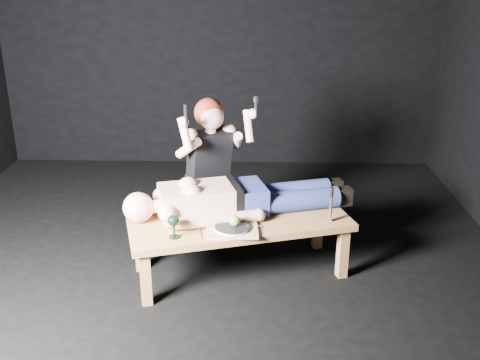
{
  "coord_description": "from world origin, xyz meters",
  "views": [
    {
      "loc": [
        0.44,
        -3.88,
        2.2
      ],
      "look_at": [
        0.33,
        -0.09,
        0.75
      ],
      "focal_mm": 41.42,
      "sensor_mm": 36.0,
      "label": 1
    }
  ],
  "objects_px": {
    "carving_knife": "(331,205)",
    "table": "(240,247)",
    "kneeling_woman": "(206,169)",
    "goblet": "(174,226)",
    "lying_man": "(242,194)",
    "serving_tray": "(232,230)"
  },
  "relations": [
    {
      "from": "kneeling_woman",
      "to": "carving_knife",
      "type": "height_order",
      "value": "kneeling_woman"
    },
    {
      "from": "serving_tray",
      "to": "carving_knife",
      "type": "distance_m",
      "value": 0.76
    },
    {
      "from": "table",
      "to": "lying_man",
      "type": "relative_size",
      "value": 0.91
    },
    {
      "from": "goblet",
      "to": "kneeling_woman",
      "type": "bearing_deg",
      "value": 80.12
    },
    {
      "from": "kneeling_woman",
      "to": "carving_knife",
      "type": "relative_size",
      "value": 4.83
    },
    {
      "from": "lying_man",
      "to": "serving_tray",
      "type": "bearing_deg",
      "value": -115.75
    },
    {
      "from": "lying_man",
      "to": "kneeling_woman",
      "type": "xyz_separation_m",
      "value": [
        -0.31,
        0.38,
        0.06
      ]
    },
    {
      "from": "goblet",
      "to": "table",
      "type": "bearing_deg",
      "value": 34.22
    },
    {
      "from": "lying_man",
      "to": "goblet",
      "type": "xyz_separation_m",
      "value": [
        -0.46,
        -0.47,
        -0.06
      ]
    },
    {
      "from": "goblet",
      "to": "carving_knife",
      "type": "bearing_deg",
      "value": 15.08
    },
    {
      "from": "table",
      "to": "goblet",
      "type": "xyz_separation_m",
      "value": [
        -0.45,
        -0.3,
        0.31
      ]
    },
    {
      "from": "carving_knife",
      "to": "table",
      "type": "bearing_deg",
      "value": 163.28
    },
    {
      "from": "table",
      "to": "goblet",
      "type": "relative_size",
      "value": 9.53
    },
    {
      "from": "table",
      "to": "kneeling_woman",
      "type": "xyz_separation_m",
      "value": [
        -0.3,
        0.55,
        0.43
      ]
    },
    {
      "from": "lying_man",
      "to": "goblet",
      "type": "height_order",
      "value": "lying_man"
    },
    {
      "from": "table",
      "to": "goblet",
      "type": "distance_m",
      "value": 0.62
    },
    {
      "from": "lying_man",
      "to": "kneeling_woman",
      "type": "relative_size",
      "value": 1.38
    },
    {
      "from": "kneeling_woman",
      "to": "goblet",
      "type": "distance_m",
      "value": 0.87
    },
    {
      "from": "kneeling_woman",
      "to": "serving_tray",
      "type": "distance_m",
      "value": 0.81
    },
    {
      "from": "kneeling_woman",
      "to": "goblet",
      "type": "relative_size",
      "value": 7.6
    },
    {
      "from": "lying_man",
      "to": "goblet",
      "type": "bearing_deg",
      "value": -150.8
    },
    {
      "from": "kneeling_woman",
      "to": "serving_tray",
      "type": "xyz_separation_m",
      "value": [
        0.25,
        -0.74,
        -0.19
      ]
    }
  ]
}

